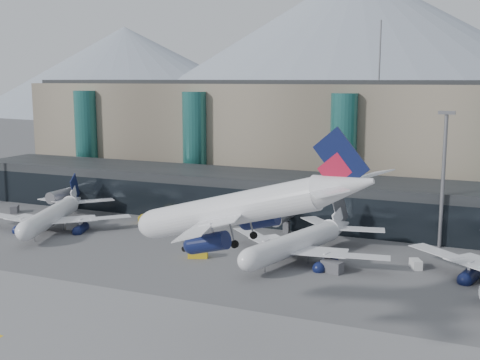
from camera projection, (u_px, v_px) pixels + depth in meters
name	position (u px, v px, depth m)	size (l,w,h in m)	color
ground	(175.00, 314.00, 81.24)	(900.00, 900.00, 0.00)	#515154
concourse	(302.00, 200.00, 132.79)	(170.00, 27.00, 10.00)	black
terminal_main	(252.00, 136.00, 169.96)	(130.00, 30.00, 31.00)	gray
teal_towers	(265.00, 148.00, 151.82)	(116.40, 19.40, 46.00)	#23645F
mountain_ridge	(465.00, 57.00, 412.14)	(910.00, 400.00, 110.00)	gray
lightmast_mid	(443.00, 172.00, 110.79)	(3.00, 1.20, 25.60)	slate
hero_jet	(252.00, 200.00, 68.10)	(32.41, 32.56, 10.55)	silver
jet_parked_left	(56.00, 208.00, 127.91)	(32.25, 34.12, 10.96)	silver
jet_parked_mid	(305.00, 234.00, 106.61)	(33.05, 34.60, 11.11)	silver
veh_a	(74.00, 225.00, 126.65)	(2.96, 1.67, 1.67)	silver
veh_b	(144.00, 219.00, 132.52)	(2.79, 1.72, 1.61)	gold
veh_c	(332.00, 267.00, 98.52)	(3.49, 1.84, 1.94)	#4F4F54
veh_f	(15.00, 209.00, 142.48)	(3.05, 1.62, 1.71)	#4F4F54
veh_g	(416.00, 264.00, 100.48)	(2.65, 1.54, 1.54)	silver
veh_h	(198.00, 252.00, 106.62)	(3.46, 1.82, 1.91)	gold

